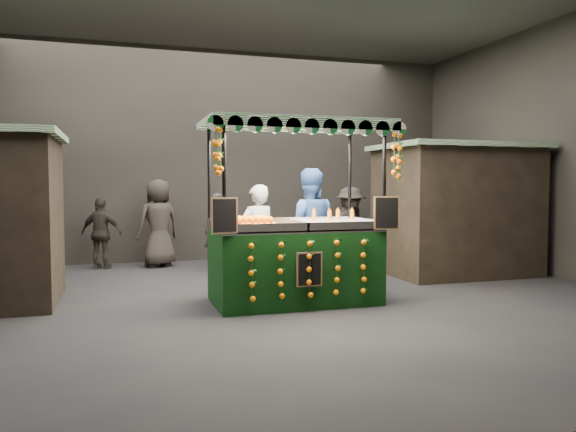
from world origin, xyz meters
name	(u,v)px	position (x,y,z in m)	size (l,w,h in m)	color
ground	(263,302)	(0.00, 0.00, 0.00)	(12.00, 12.00, 0.00)	black
market_hall	(262,79)	(0.00, 0.00, 3.38)	(12.10, 10.10, 5.05)	black
neighbour_stall_right	(455,209)	(4.40, 1.50, 1.31)	(3.00, 2.20, 2.60)	black
juice_stall	(296,247)	(0.46, -0.21, 0.85)	(2.84, 1.67, 2.75)	black
vendor_grey	(257,237)	(0.16, 0.98, 0.90)	(0.75, 0.59, 1.80)	gray
vendor_blue	(309,228)	(1.07, 0.92, 1.04)	(1.19, 1.03, 2.08)	navy
shopper_0	(219,232)	(-0.13, 3.15, 0.81)	(0.63, 0.45, 1.63)	black
shopper_1	(354,227)	(2.94, 3.21, 0.86)	(0.94, 0.80, 1.71)	black
shopper_2	(101,233)	(-2.46, 4.24, 0.77)	(0.97, 0.71, 1.54)	black
shopper_3	(350,227)	(2.70, 2.86, 0.87)	(1.30, 1.06, 1.75)	#282420
shopper_4	(159,223)	(-1.27, 4.18, 0.96)	(1.09, 0.91, 1.92)	black
shopper_5	(390,228)	(3.63, 2.83, 0.85)	(1.00, 1.65, 1.70)	black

